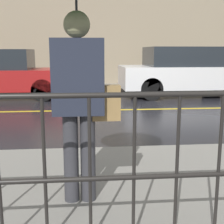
# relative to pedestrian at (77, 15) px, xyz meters

# --- Properties ---
(ground_plane) EXTENTS (80.00, 80.00, 0.00)m
(ground_plane) POSITION_rel_pedestrian_xyz_m (1.72, 4.92, -1.72)
(ground_plane) COLOR black
(sidewalk_far) EXTENTS (28.00, 1.95, 0.11)m
(sidewalk_far) POSITION_rel_pedestrian_xyz_m (1.72, 9.26, -1.66)
(sidewalk_far) COLOR gray
(sidewalk_far) RESTS_ON ground_plane
(lane_marking) EXTENTS (25.20, 0.12, 0.01)m
(lane_marking) POSITION_rel_pedestrian_xyz_m (1.72, 4.92, -1.71)
(lane_marking) COLOR gold
(lane_marking) RESTS_ON ground_plane
(building_storefront) EXTENTS (28.00, 0.30, 6.31)m
(building_storefront) POSITION_rel_pedestrian_xyz_m (1.72, 10.39, 1.44)
(building_storefront) COLOR gray
(building_storefront) RESTS_ON ground_plane
(pedestrian) EXTENTS (1.00, 1.00, 2.04)m
(pedestrian) POSITION_rel_pedestrian_xyz_m (0.00, 0.00, 0.00)
(pedestrian) COLOR #333338
(pedestrian) RESTS_ON sidewalk_near
(car_white) EXTENTS (4.16, 1.94, 1.56)m
(car_white) POSITION_rel_pedestrian_xyz_m (3.29, 7.21, -0.92)
(car_white) COLOR silver
(car_white) RESTS_ON ground_plane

